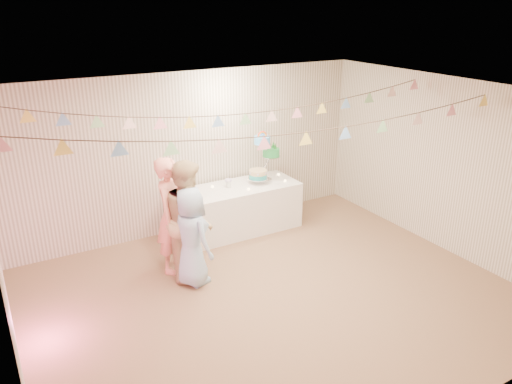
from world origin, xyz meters
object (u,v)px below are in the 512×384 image
person_adult_b (189,219)px  person_child (191,237)px  table (237,209)px  cake_stand (264,159)px  person_adult_a (172,215)px

person_adult_b → person_child: bearing=-173.5°
table → cake_stand: cake_stand is taller
cake_stand → person_child: size_ratio=0.59×
cake_stand → person_adult_b: size_ratio=0.48×
table → person_child: (-1.29, -1.16, 0.30)m
cake_stand → person_adult_b: person_adult_b is taller
table → cake_stand: bearing=5.2°
table → person_adult_a: size_ratio=1.24×
table → person_adult_b: (-1.21, -0.93, 0.45)m
cake_stand → person_child: (-1.84, -1.21, -0.47)m
person_adult_b → person_child: 0.29m
person_adult_b → person_child: person_adult_b is taller
cake_stand → person_adult_a: person_adult_a is taller
cake_stand → person_adult_a: size_ratio=0.48×
person_adult_a → person_adult_b: person_adult_b is taller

